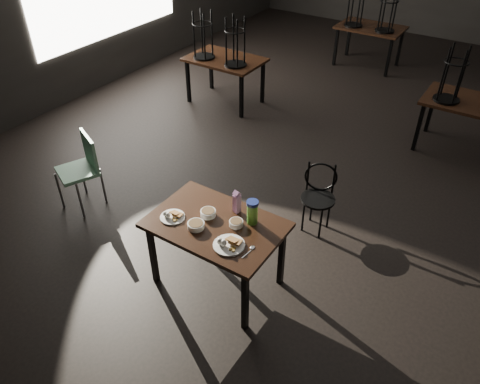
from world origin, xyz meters
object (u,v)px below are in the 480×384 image
Objects in this scene: main_table at (216,230)px; water_bottle at (252,212)px; bentwood_chair at (319,192)px; school_chair at (82,165)px; juice_carton at (237,202)px.

water_bottle is at bearing 35.56° from main_table.
bentwood_chair is 2.68m from school_chair.
water_bottle is 2.31m from school_chair.
bentwood_chair is (0.37, 1.05, -0.40)m from juice_carton.
school_chair is at bearing -178.70° from juice_carton.
main_table is at bearing -128.95° from bentwood_chair.
water_bottle is at bearing -119.03° from bentwood_chair.
juice_carton is 1.18m from bentwood_chair.
water_bottle reaches higher than juice_carton.
juice_carton reaches higher than bentwood_chair.
water_bottle is (0.20, -0.06, 0.01)m from juice_carton.
main_table is 0.38m from water_bottle.
bentwood_chair is (0.17, 1.11, -0.41)m from water_bottle.
water_bottle is 0.30× the size of bentwood_chair.
water_bottle is 1.19m from bentwood_chair.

